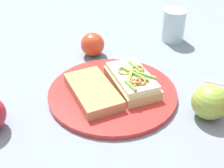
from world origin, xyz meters
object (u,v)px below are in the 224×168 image
at_px(apple_4, 209,102).
at_px(plate, 112,93).
at_px(sandwich, 131,80).
at_px(apple_1, 92,44).
at_px(drinking_glass, 173,25).
at_px(bread_slice_side, 92,91).

bearing_deg(apple_4, plate, -20.36).
bearing_deg(plate, sandwich, -159.74).
relative_size(sandwich, apple_4, 2.28).
relative_size(apple_1, drinking_glass, 0.69).
xyz_separation_m(sandwich, apple_4, (-0.16, 0.09, 0.01)).
relative_size(bread_slice_side, apple_1, 2.42).
distance_m(apple_1, drinking_glass, 0.27).
bearing_deg(bread_slice_side, sandwich, 85.76).
distance_m(apple_1, apple_4, 0.38).
relative_size(plate, drinking_glass, 3.12).
bearing_deg(sandwich, plate, -90.79).
bearing_deg(sandwich, apple_4, 38.68).
bearing_deg(drinking_glass, plate, 57.44).
bearing_deg(drinking_glass, apple_1, 22.12).
height_order(apple_1, apple_4, apple_4).
bearing_deg(bread_slice_side, plate, 86.16).
distance_m(bread_slice_side, drinking_glass, 0.40).
height_order(plate, apple_4, apple_4).
bearing_deg(plate, apple_1, -73.71).
height_order(sandwich, apple_4, apple_4).
bearing_deg(bread_slice_side, apple_4, 51.94).
xyz_separation_m(bread_slice_side, apple_4, (-0.25, 0.06, 0.01)).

